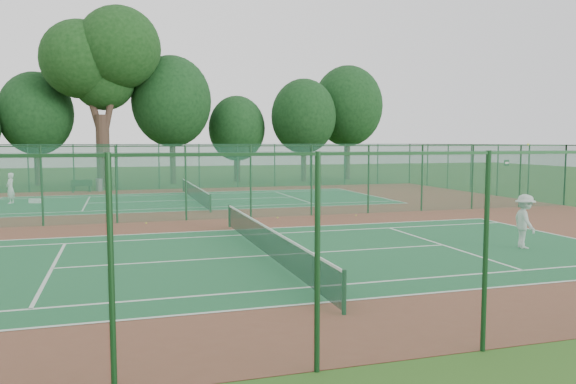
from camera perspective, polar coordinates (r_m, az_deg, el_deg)
The scene contains 20 objects.
ground at distance 26.76m, azimuth -7.00°, elevation -2.76°, with size 120.00×120.00×0.00m, color #2B531A.
red_pad at distance 26.76m, azimuth -7.00°, elevation -2.75°, with size 40.00×36.00×0.01m, color maroon.
court_near at distance 18.07m, azimuth -2.12°, elevation -6.48°, with size 23.77×10.97×0.01m, color #1C5A31.
court_far at distance 35.60m, azimuth -9.47°, elevation -0.82°, with size 23.77×10.97×0.01m, color #21693A.
fence_north at distance 44.40m, azimuth -10.98°, elevation 2.58°, with size 40.00×0.09×3.50m.
fence_south at distance 9.47m, azimuth 11.85°, elevation -6.46°, with size 40.00×0.09×3.50m.
fence_east at distance 35.85m, azimuth 26.32°, elevation 1.56°, with size 0.09×36.00×3.50m.
fence_divider at distance 26.58m, azimuth -7.04°, elevation 1.00°, with size 40.00×0.09×3.50m.
tennis_net_near at distance 17.97m, azimuth -2.12°, elevation -4.82°, with size 0.10×12.90×0.97m.
tennis_net_far at distance 35.55m, azimuth -9.48°, elevation 0.03°, with size 0.10×12.90×0.97m.
player_near at distance 20.79m, azimuth 22.92°, elevation -2.76°, with size 1.20×0.69×1.85m, color silver.
player_far at distance 36.89m, azimuth -26.37°, elevation 0.35°, with size 0.66×0.44×1.82m, color white.
trash_bin at distance 43.87m, azimuth -18.61°, elevation 0.69°, with size 0.52×0.52×0.93m, color slate.
bench at distance 43.39m, azimuth -20.25°, elevation 0.60°, with size 1.53×0.78×0.91m.
kit_bag at distance 36.59m, azimuth -24.27°, elevation -0.84°, with size 0.71×0.27×0.27m, color white.
stray_ball_a at distance 26.81m, azimuth -1.07°, elevation -2.61°, with size 0.08×0.08×0.08m, color #CAD832.
stray_ball_b at distance 27.87m, azimuth 6.93°, elevation -2.36°, with size 0.07×0.07×0.07m, color yellow.
stray_ball_c at distance 25.79m, azimuth -14.21°, elevation -3.07°, with size 0.07×0.07×0.07m, color yellow.
big_tree at distance 48.64m, azimuth -18.39°, elevation 12.68°, with size 9.44×6.91×14.51m.
evergreen_row at distance 50.76m, azimuth -11.10°, elevation 0.89°, with size 39.00×5.00×12.00m, color black, non-canonical shape.
Camera 1 is at (-4.47, -26.13, 3.64)m, focal length 35.00 mm.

